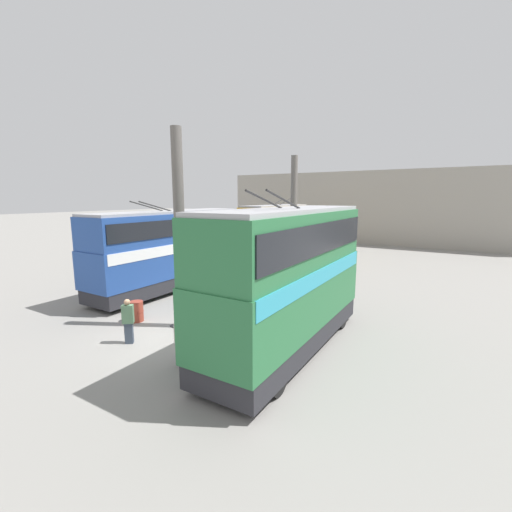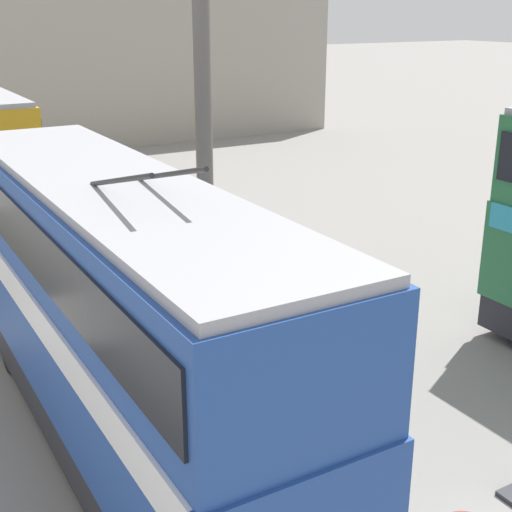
% 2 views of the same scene
% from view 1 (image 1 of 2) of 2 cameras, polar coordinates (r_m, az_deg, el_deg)
% --- Properties ---
extents(ground_plane, '(240.00, 240.00, 0.00)m').
position_cam_1_polar(ground_plane, '(14.67, -16.53, -13.12)').
color(ground_plane, gray).
extents(depot_back_wall, '(0.50, 36.00, 8.67)m').
position_cam_1_polar(depot_back_wall, '(43.03, 17.58, 7.64)').
color(depot_back_wall, gray).
rests_on(depot_back_wall, ground_plane).
extents(support_column_near, '(0.82, 0.82, 8.41)m').
position_cam_1_polar(support_column_near, '(14.78, -12.59, 3.62)').
color(support_column_near, '#605B56').
rests_on(support_column_near, ground_plane).
extents(support_column_far, '(0.82, 0.82, 8.41)m').
position_cam_1_polar(support_column_far, '(24.21, 6.25, 6.11)').
color(support_column_far, '#605B56').
rests_on(support_column_far, ground_plane).
extents(bus_left_near, '(9.03, 2.54, 5.84)m').
position_cam_1_polar(bus_left_near, '(12.39, 5.50, -2.60)').
color(bus_left_near, black).
rests_on(bus_left_near, ground_plane).
extents(bus_right_mid, '(10.87, 2.54, 5.42)m').
position_cam_1_polar(bus_right_mid, '(21.48, -14.01, 1.78)').
color(bus_right_mid, black).
rests_on(bus_right_mid, ground_plane).
extents(bus_right_far, '(9.53, 2.54, 5.50)m').
position_cam_1_polar(bus_right_far, '(32.51, 3.29, 4.78)').
color(bus_right_far, black).
rests_on(bus_right_far, ground_plane).
extents(person_aisle_foreground, '(0.45, 0.48, 1.78)m').
position_cam_1_polar(person_aisle_foreground, '(14.26, -20.53, -9.95)').
color(person_aisle_foreground, '#384251').
rests_on(person_aisle_foreground, ground_plane).
extents(person_by_left_row, '(0.30, 0.45, 1.68)m').
position_cam_1_polar(person_by_left_row, '(12.11, -12.33, -13.39)').
color(person_by_left_row, '#2D2D33').
rests_on(person_by_left_row, ground_plane).
extents(person_aisle_midway, '(0.48, 0.39, 1.71)m').
position_cam_1_polar(person_aisle_midway, '(22.59, 1.77, -2.24)').
color(person_aisle_midway, '#384251').
rests_on(person_aisle_midway, ground_plane).
extents(oil_drum, '(0.61, 0.61, 0.94)m').
position_cam_1_polar(oil_drum, '(16.71, -19.25, -8.69)').
color(oil_drum, '#933828').
rests_on(oil_drum, ground_plane).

